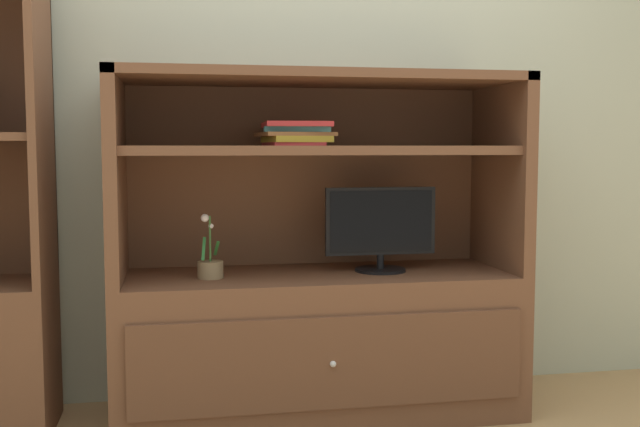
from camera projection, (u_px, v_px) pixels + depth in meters
The scene contains 5 objects.
painted_rear_wall at pixel (303, 80), 3.38m from camera, with size 6.00×0.10×2.80m, color #ADB29E.
media_console at pixel (317, 305), 3.13m from camera, with size 1.64×0.61×1.40m.
tv_monitor at pixel (381, 228), 3.14m from camera, with size 0.47×0.21×0.35m.
potted_plant at pixel (210, 266), 2.98m from camera, with size 0.10×0.10×0.26m.
magazine_stack at pixel (295, 133), 3.04m from camera, with size 0.30×0.35×0.09m.
Camera 1 is at (-0.57, -2.62, 1.10)m, focal length 42.49 mm.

